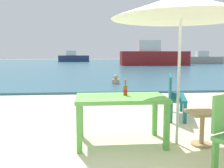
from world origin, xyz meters
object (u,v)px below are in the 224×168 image
object	(u,v)px
beer_bottle_amber	(125,90)
side_table_wood	(202,123)
picnic_table_green	(121,103)
bench_teal_center	(174,93)
boat_barge	(74,58)
boat_cargo_ship	(153,56)
boat_tanker	(204,59)
swimmer_person	(116,80)
patio_umbrella	(181,7)

from	to	relation	value
beer_bottle_amber	side_table_wood	world-z (taller)	beer_bottle_amber
picnic_table_green	beer_bottle_amber	bearing A→B (deg)	41.69
bench_teal_center	boat_barge	xyz separation A→B (m)	(-4.48, 35.83, 0.18)
boat_cargo_ship	boat_tanker	xyz separation A→B (m)	(7.65, 3.36, -0.41)
picnic_table_green	boat_cargo_ship	xyz separation A→B (m)	(6.80, 24.37, 0.44)
side_table_wood	boat_barge	xyz separation A→B (m)	(-4.33, 37.62, 0.37)
boat_barge	boat_tanker	world-z (taller)	boat_barge
boat_barge	boat_tanker	distance (m)	20.03
side_table_wood	swimmer_person	world-z (taller)	side_table_wood
beer_bottle_amber	boat_barge	xyz separation A→B (m)	(-3.16, 37.34, -0.13)
picnic_table_green	patio_umbrella	world-z (taller)	patio_umbrella
picnic_table_green	side_table_wood	world-z (taller)	picnic_table_green
side_table_wood	bench_teal_center	xyz separation A→B (m)	(0.15, 1.79, 0.19)
bench_teal_center	boat_cargo_ship	world-z (taller)	boat_cargo_ship
bench_teal_center	swimmer_person	bearing A→B (deg)	97.45
boat_cargo_ship	boat_barge	bearing A→B (deg)	127.13
beer_bottle_amber	side_table_wood	bearing A→B (deg)	-13.41
boat_barge	swimmer_person	bearing A→B (deg)	-82.93
beer_bottle_amber	boat_cargo_ship	bearing A→B (deg)	74.55
picnic_table_green	swimmer_person	distance (m)	7.24
picnic_table_green	boat_tanker	size ratio (longest dim) A/B	0.31
boat_barge	picnic_table_green	bearing A→B (deg)	-85.29
picnic_table_green	boat_barge	world-z (taller)	boat_barge
side_table_wood	boat_cargo_ship	bearing A→B (deg)	77.28
patio_umbrella	boat_tanker	size ratio (longest dim) A/B	0.50
beer_bottle_amber	boat_tanker	distance (m)	31.17
beer_bottle_amber	side_table_wood	size ratio (longest dim) A/B	0.49
side_table_wood	swimmer_person	bearing A→B (deg)	94.48
beer_bottle_amber	swimmer_person	size ratio (longest dim) A/B	0.65
picnic_table_green	beer_bottle_amber	xyz separation A→B (m)	(0.08, 0.07, 0.20)
picnic_table_green	patio_umbrella	size ratio (longest dim) A/B	0.61
beer_bottle_amber	bench_teal_center	xyz separation A→B (m)	(1.32, 1.51, -0.31)
side_table_wood	boat_barge	world-z (taller)	boat_barge
boat_cargo_ship	boat_tanker	bearing A→B (deg)	23.72
picnic_table_green	side_table_wood	bearing A→B (deg)	-9.33
boat_barge	boat_cargo_ship	bearing A→B (deg)	-52.87
patio_umbrella	boat_cargo_ship	distance (m)	25.20
swimmer_person	boat_tanker	distance (m)	24.73
side_table_wood	swimmer_person	size ratio (longest dim) A/B	1.32
boat_barge	boat_tanker	size ratio (longest dim) A/B	1.08
picnic_table_green	side_table_wood	size ratio (longest dim) A/B	2.59
side_table_wood	boat_tanker	bearing A→B (deg)	64.70
picnic_table_green	bench_teal_center	world-z (taller)	bench_teal_center
side_table_wood	boat_cargo_ship	xyz separation A→B (m)	(5.55, 24.57, 0.73)
patio_umbrella	bench_teal_center	world-z (taller)	patio_umbrella
swimmer_person	boat_cargo_ship	distance (m)	18.25
boat_cargo_ship	bench_teal_center	bearing A→B (deg)	-103.32
patio_umbrella	boat_barge	bearing A→B (deg)	96.03
picnic_table_green	patio_umbrella	xyz separation A→B (m)	(0.88, -0.11, 1.47)
bench_teal_center	boat_tanker	size ratio (longest dim) A/B	0.28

